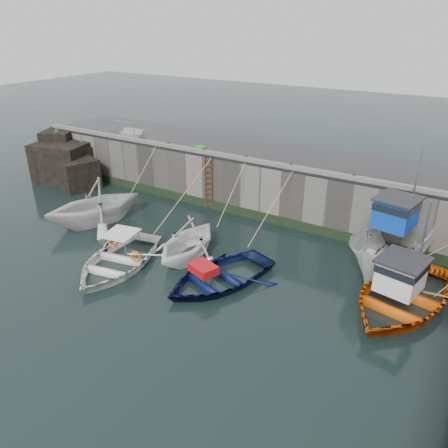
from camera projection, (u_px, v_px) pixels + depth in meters
The scene contains 24 objects.
ground at pixel (111, 305), 16.87m from camera, with size 120.00×120.00×0.00m, color black.
quay_back at pixel (261, 177), 25.86m from camera, with size 30.00×5.00×3.00m, color slate.
road_back at pixel (262, 151), 25.18m from camera, with size 30.00×5.00×0.16m, color black.
kerb_back at pixel (242, 158), 23.30m from camera, with size 30.00×0.30×0.20m, color slate.
algae_back at pixel (239, 211), 24.43m from camera, with size 30.00×0.08×0.50m, color black.
rock_outcrop at pixel (67, 162), 29.46m from camera, with size 5.85×4.24×3.41m.
ladder at pixel (208, 182), 24.77m from camera, with size 0.51×0.08×3.20m.
boat_near_white at pixel (97, 222), 23.70m from camera, with size 4.52×5.24×2.76m, color silver.
boat_near_white_rope at pixel (142, 200), 26.55m from camera, with size 0.04×3.53×3.10m, color tan, non-canonical shape.
boat_near_blue at pixel (118, 266), 19.53m from camera, with size 3.84×5.37×1.11m, color white.
boat_near_blue_rope at pixel (185, 224), 23.45m from camera, with size 0.04×5.81×3.10m, color tan, non-canonical shape.
boat_near_blacktrim at pixel (188, 257), 20.27m from camera, with size 3.69×4.28×2.25m, color white.
boat_near_blacktrim_rope at pixel (231, 226), 23.31m from camera, with size 0.04×3.88×3.10m, color tan, non-canonical shape.
boat_near_navy at pixel (219, 282), 18.35m from camera, with size 3.69×5.17×1.07m, color #09123B.
boat_near_navy_rope at pixel (266, 240), 21.79m from camera, with size 0.04×4.71×3.10m, color tan, non-canonical shape.
boat_far_white at pixel (394, 246), 18.93m from camera, with size 3.64×7.02×5.58m.
boat_far_orange at pixel (401, 294), 16.78m from camera, with size 5.57×6.98×4.29m.
fish_crate at pixel (201, 149), 24.90m from camera, with size 0.53×0.42×0.28m, color green.
railing at pixel (132, 132), 28.24m from camera, with size 1.60×1.05×1.00m.
bollard_a at pixel (169, 144), 25.72m from camera, with size 0.18×0.18×0.28m, color #3F1E0F.
bollard_b at pixel (204, 150), 24.54m from camera, with size 0.18×0.18×0.28m, color #3F1E0F.
bollard_c at pixel (246, 158), 23.26m from camera, with size 0.18×0.18×0.28m, color #3F1E0F.
bollard_d at pixel (291, 166), 22.03m from camera, with size 0.18×0.18×0.28m, color #3F1E0F.
bollard_e at pixel (354, 176), 20.52m from camera, with size 0.18×0.18×0.28m, color #3F1E0F.
Camera 1 is at (11.00, -9.58, 10.03)m, focal length 35.00 mm.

